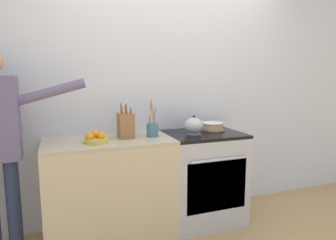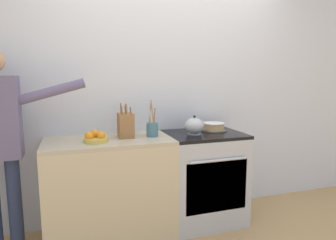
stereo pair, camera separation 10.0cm
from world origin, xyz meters
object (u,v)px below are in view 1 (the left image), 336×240
Objects in this scene: layer_cake at (212,127)px; utensil_crock at (152,129)px; stove_range at (203,177)px; tea_kettle at (194,126)px; knife_block at (126,125)px; fruit_bowl at (96,138)px.

utensil_crock reaches higher than layer_cake.
stove_range is 0.52m from layer_cake.
tea_kettle is (-0.11, -0.02, 0.53)m from stove_range.
knife_block is (-0.91, -0.05, 0.07)m from layer_cake.
utensil_crock is (0.24, -0.03, -0.04)m from knife_block.
layer_cake is 1.31× the size of fruit_bowl.
stove_range is at bearing -2.71° from knife_block.
layer_cake is 1.19× the size of tea_kettle.
utensil_crock is at bearing -173.14° from layer_cake.
knife_block is 0.24m from utensil_crock.
stove_range is at bearing -0.24° from utensil_crock.
utensil_crock reaches higher than tea_kettle.
utensil_crock is at bearing -8.06° from knife_block.
tea_kettle is at bearing -4.55° from knife_block.
layer_cake is 0.27m from tea_kettle.
tea_kettle is at bearing -2.50° from utensil_crock.
tea_kettle is 0.66× the size of utensil_crock.
utensil_crock is at bearing 177.50° from tea_kettle.
layer_cake is at bearing 7.28° from fruit_bowl.
fruit_bowl is (-0.93, -0.05, -0.04)m from tea_kettle.
layer_cake is 0.67m from utensil_crock.
stove_range is 3.34× the size of layer_cake.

